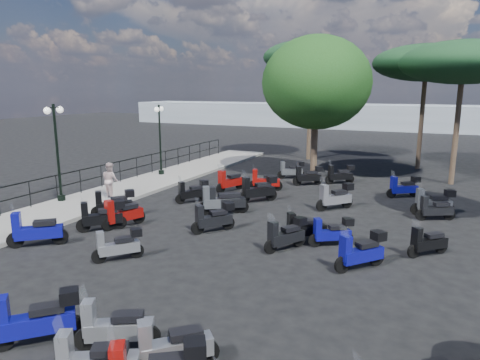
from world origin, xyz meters
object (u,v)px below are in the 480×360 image
at_px(scooter_17, 291,170).
at_px(scooter_26, 332,232).
at_px(lamp_post_1, 57,146).
at_px(broadleaf_tree, 316,83).
at_px(scooter_32, 340,175).
at_px(scooter_28, 433,203).
at_px(scooter_1, 36,231).
at_px(scooter_9, 225,202).
at_px(scooter_20, 361,252).
at_px(scooter_11, 308,176).
at_px(scooter_15, 219,202).
at_px(scooter_14, 304,229).
at_px(scooter_21, 286,235).
at_px(scooter_10, 258,190).
at_px(scooter_4, 193,192).
at_px(scooter_12, 37,320).
at_px(scooter_7, 118,246).
at_px(scooter_31, 102,216).
at_px(pine_2, 311,57).
at_px(scooter_5, 230,182).
at_px(scooter_16, 265,181).
at_px(pine_0, 426,63).
at_px(scooter_23, 404,187).
at_px(scooter_19, 115,328).
at_px(scooter_18, 172,347).
at_px(lamp_post_2, 160,135).
at_px(scooter_2, 122,214).
at_px(scooter_22, 335,197).
at_px(scooter_8, 214,218).
at_px(pedestrian_far, 110,180).
at_px(scooter_27, 427,243).
at_px(scooter_3, 114,204).
at_px(scooter_29, 435,210).

xyz_separation_m(scooter_17, scooter_26, (4.53, -9.54, -0.02)).
bearing_deg(lamp_post_1, broadleaf_tree, 33.33).
bearing_deg(scooter_32, scooter_28, -168.09).
xyz_separation_m(scooter_1, scooter_28, (11.29, 9.11, 0.01)).
relative_size(scooter_9, scooter_20, 1.11).
relative_size(scooter_11, scooter_15, 0.91).
relative_size(scooter_1, scooter_14, 1.07).
height_order(scooter_17, scooter_21, scooter_21).
height_order(scooter_10, scooter_26, scooter_10).
height_order(scooter_4, scooter_9, scooter_9).
xyz_separation_m(scooter_12, scooter_20, (5.06, 6.33, -0.02)).
distance_m(scooter_7, scooter_9, 5.60).
distance_m(scooter_12, scooter_31, 6.96).
relative_size(scooter_1, pine_2, 0.18).
bearing_deg(scooter_5, scooter_12, 121.65).
bearing_deg(scooter_15, scooter_9, -92.22).
relative_size(lamp_post_1, scooter_26, 3.20).
height_order(scooter_10, scooter_11, scooter_10).
distance_m(scooter_16, pine_0, 13.02).
relative_size(scooter_4, scooter_20, 0.96).
distance_m(scooter_23, pine_2, 13.23).
bearing_deg(scooter_19, scooter_32, -32.14).
height_order(scooter_17, scooter_18, scooter_18).
xyz_separation_m(lamp_post_2, scooter_32, (9.65, 2.44, -1.89)).
relative_size(scooter_2, scooter_18, 1.28).
bearing_deg(scooter_22, scooter_9, 74.29).
distance_m(scooter_5, scooter_7, 9.13).
distance_m(scooter_7, scooter_8, 3.65).
height_order(scooter_7, scooter_12, scooter_12).
bearing_deg(scooter_22, pine_2, -27.67).
relative_size(scooter_5, scooter_11, 1.20).
bearing_deg(scooter_12, pedestrian_far, -10.98).
distance_m(scooter_8, scooter_27, 6.87).
height_order(scooter_3, scooter_11, scooter_3).
bearing_deg(pine_0, scooter_16, -124.18).
xyz_separation_m(scooter_5, scooter_11, (3.08, 2.96, 0.00)).
bearing_deg(scooter_1, scooter_23, -81.67).
relative_size(scooter_2, scooter_20, 1.19).
bearing_deg(scooter_10, pine_0, -73.87).
bearing_deg(scooter_4, scooter_14, -168.47).
height_order(scooter_18, scooter_29, scooter_18).
distance_m(pedestrian_far, scooter_27, 13.12).
bearing_deg(scooter_31, scooter_15, -83.49).
bearing_deg(scooter_14, pine_0, -46.44).
distance_m(scooter_11, scooter_16, 2.59).
xyz_separation_m(scooter_23, scooter_27, (1.24, -7.21, -0.07)).
xyz_separation_m(scooter_9, broadleaf_tree, (1.23, 8.47, 4.73)).
height_order(lamp_post_1, pine_2, pine_2).
distance_m(scooter_23, scooter_31, 13.25).
relative_size(scooter_8, scooter_29, 1.00).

